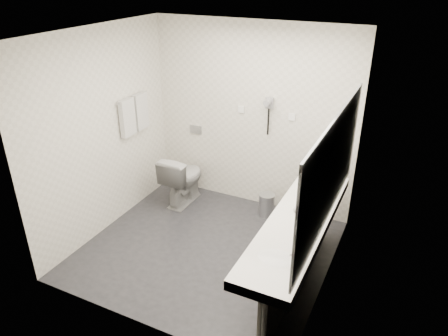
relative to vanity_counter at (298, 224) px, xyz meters
The scene contains 32 objects.
floor 1.39m from the vanity_counter, 169.92° to the left, with size 2.80×2.80×0.00m, color #28282D.
ceiling 2.05m from the vanity_counter, 169.92° to the left, with size 2.80×2.80×0.00m, color white.
wall_back 1.93m from the vanity_counter, 126.87° to the left, with size 2.80×2.80×0.00m, color white.
wall_front 1.64m from the vanity_counter, 135.64° to the right, with size 2.80×2.80×0.00m, color white.
wall_left 2.57m from the vanity_counter, behind, with size 2.60×2.60×0.00m, color white.
wall_right 0.56m from the vanity_counter, 36.03° to the left, with size 2.60×2.60×0.00m, color white.
vanity_counter is the anchor object (origin of this frame).
vanity_panel 0.43m from the vanity_counter, ahead, with size 0.03×2.15×0.75m, color gray.
vanity_post_near 1.12m from the vanity_counter, 86.97° to the right, with size 0.06×0.06×0.75m, color silver.
vanity_post_far 1.12m from the vanity_counter, 86.97° to the left, with size 0.06×0.06×0.75m, color silver.
mirror 0.70m from the vanity_counter, ahead, with size 0.02×2.20×1.05m, color #B2BCC6.
basin_near 0.65m from the vanity_counter, 90.00° to the right, with size 0.40×0.31×0.05m, color white.
basin_far 0.65m from the vanity_counter, 90.00° to the left, with size 0.40×0.31×0.05m, color white.
faucet_near 0.69m from the vanity_counter, 73.30° to the right, with size 0.04×0.04×0.15m, color silver.
faucet_far 0.69m from the vanity_counter, 73.30° to the left, with size 0.04×0.04×0.15m, color silver.
soap_bottle_a 0.10m from the vanity_counter, behind, with size 0.04×0.04×0.10m, color silver.
soap_bottle_b 0.16m from the vanity_counter, 115.65° to the left, with size 0.07×0.07×0.09m, color silver.
soap_bottle_c 0.16m from the vanity_counter, 28.65° to the right, with size 0.04×0.04×0.11m, color silver.
glass_left 0.23m from the vanity_counter, 69.14° to the left, with size 0.05×0.05×0.10m, color silver.
glass_right 0.38m from the vanity_counter, 69.68° to the left, with size 0.06×0.06×0.11m, color silver.
toilet 2.27m from the vanity_counter, 151.72° to the left, with size 0.41×0.73×0.74m, color white.
flush_plate 2.48m from the vanity_counter, 143.06° to the left, with size 0.18×0.02×0.12m, color #B2B5BA.
pedal_bin 1.58m from the vanity_counter, 121.72° to the left, with size 0.21×0.21×0.30m, color #B2B5BA.
bin_lid 1.52m from the vanity_counter, 121.72° to the left, with size 0.21×0.21×0.01m, color #B2B5BA.
towel_rail 2.69m from the vanity_counter, 163.14° to the left, with size 0.02×0.02×0.62m, color silver.
towel_near 2.59m from the vanity_counter, 166.10° to the left, with size 0.07×0.24×0.48m, color silver.
towel_far 2.67m from the vanity_counter, 160.15° to the left, with size 0.07×0.24×0.48m, color silver.
dryer_cradle 1.85m from the vanity_counter, 120.76° to the left, with size 0.10×0.04×0.14m, color gray.
dryer_barrel 1.81m from the vanity_counter, 122.01° to the left, with size 0.08×0.08×0.14m, color gray.
dryer_cord 1.76m from the vanity_counter, 121.02° to the left, with size 0.02×0.02×0.35m, color black.
switch_plate_a 2.04m from the vanity_counter, 130.59° to the left, with size 0.09×0.02×0.09m, color white.
switch_plate_b 1.69m from the vanity_counter, 111.13° to the left, with size 0.09×0.02×0.09m, color white.
Camera 1 is at (1.98, -3.63, 3.10)m, focal length 33.82 mm.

